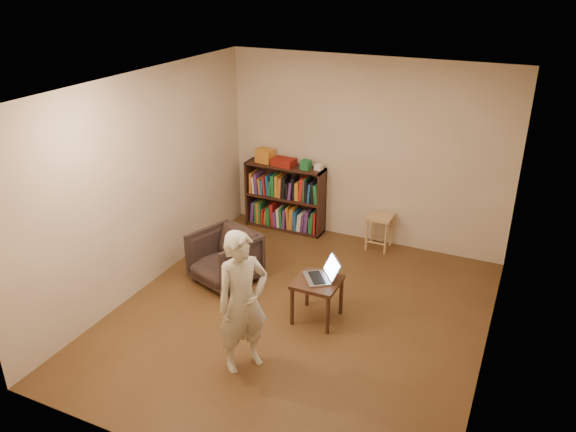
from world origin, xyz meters
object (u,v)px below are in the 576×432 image
at_px(bookshelf, 285,201).
at_px(stool, 380,222).
at_px(armchair, 225,258).
at_px(laptop, 323,274).
at_px(person, 243,302).
at_px(side_table, 317,287).

xyz_separation_m(bookshelf, stool, (1.47, -0.06, -0.04)).
bearing_deg(armchair, laptop, 10.02).
distance_m(stool, armchair, 2.25).
bearing_deg(bookshelf, person, -72.13).
height_order(side_table, person, person).
relative_size(armchair, laptop, 1.49).
height_order(armchair, side_table, armchair).
bearing_deg(bookshelf, laptop, -55.10).
xyz_separation_m(bookshelf, person, (0.99, -3.08, 0.29)).
bearing_deg(armchair, bookshelf, 108.75).
distance_m(armchair, person, 1.71).
bearing_deg(person, bookshelf, 52.23).
height_order(stool, person, person).
xyz_separation_m(bookshelf, laptop, (1.38, -1.98, 0.11)).
height_order(armchair, person, person).
bearing_deg(side_table, stool, 86.26).
distance_m(bookshelf, stool, 1.48).
xyz_separation_m(stool, person, (-0.48, -3.02, 0.33)).
height_order(side_table, laptop, laptop).
xyz_separation_m(side_table, laptop, (0.03, 0.07, 0.14)).
relative_size(bookshelf, laptop, 2.46).
distance_m(bookshelf, person, 3.25).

